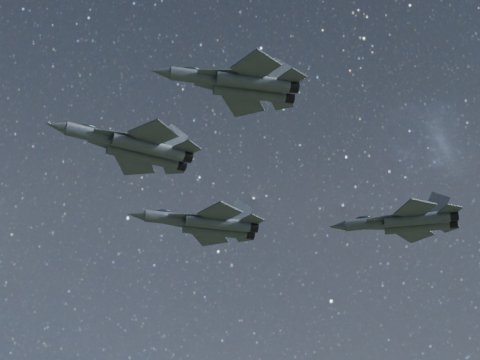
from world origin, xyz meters
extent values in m
cylinder|color=#32393F|center=(-17.00, -5.17, 146.44)|extent=(7.25, 3.02, 1.50)
cone|color=#32393F|center=(-21.49, -6.18, 146.44)|extent=(2.54, 1.82, 1.34)
ellipsoid|color=#1B2A31|center=(-18.12, -5.42, 147.16)|extent=(2.45, 1.48, 0.74)
cube|color=#32393F|center=(-12.13, -4.08, 146.39)|extent=(7.99, 3.13, 1.25)
cylinder|color=#32393F|center=(-11.55, -4.93, 145.96)|extent=(8.19, 3.23, 1.50)
cylinder|color=#32393F|center=(-11.97, -3.06, 145.96)|extent=(8.19, 3.23, 1.50)
cylinder|color=black|center=(-7.24, -3.96, 145.96)|extent=(1.52, 1.62, 1.38)
cylinder|color=black|center=(-7.66, -2.09, 145.96)|extent=(1.52, 1.62, 1.38)
cube|color=#32393F|center=(-15.03, -6.06, 146.32)|extent=(5.02, 1.20, 0.12)
cube|color=#32393F|center=(-15.60, -3.53, 146.32)|extent=(4.99, 2.97, 0.12)
cube|color=#32393F|center=(-11.23, -7.22, 146.15)|extent=(5.49, 5.50, 0.19)
cube|color=#32393F|center=(-12.66, -0.85, 146.15)|extent=(4.81, 5.10, 0.19)
cube|color=#32393F|center=(-7.34, -5.26, 146.15)|extent=(3.25, 3.26, 0.14)
cube|color=#32393F|center=(-8.31, -0.96, 146.15)|extent=(2.82, 2.95, 0.14)
cube|color=#32393F|center=(-8.78, -4.55, 147.78)|extent=(3.33, 0.62, 3.41)
cube|color=#32393F|center=(-9.31, -2.21, 147.78)|extent=(3.23, 1.14, 3.41)
cylinder|color=#32393F|center=(-6.41, 14.01, 147.68)|extent=(7.69, 1.74, 1.62)
cone|color=#32393F|center=(-11.38, 13.92, 147.68)|extent=(2.51, 1.49, 1.45)
ellipsoid|color=#1B2A31|center=(-7.65, 13.98, 148.45)|extent=(2.48, 1.13, 0.80)
cube|color=#32393F|center=(-1.02, 14.10, 147.62)|extent=(8.52, 1.70, 1.35)
cylinder|color=#32393F|center=(-0.59, 13.07, 147.16)|extent=(8.72, 1.76, 1.62)
cylinder|color=#32393F|center=(-0.62, 15.14, 147.16)|extent=(8.72, 1.76, 1.62)
cylinder|color=black|center=(4.17, 13.15, 147.16)|extent=(1.37, 1.51, 1.49)
cylinder|color=black|center=(4.14, 15.22, 147.16)|extent=(1.37, 1.51, 1.49)
cube|color=#32393F|center=(-4.52, 12.64, 147.55)|extent=(5.50, 2.06, 0.12)
cube|color=#32393F|center=(-4.56, 15.43, 147.55)|extent=(5.50, 2.23, 0.12)
cube|color=#32393F|center=(-0.75, 10.58, 147.37)|extent=(5.72, 5.88, 0.21)
cube|color=#32393F|center=(-0.87, 17.62, 147.37)|extent=(5.67, 5.84, 0.21)
cube|color=#32393F|center=(3.78, 11.79, 147.37)|extent=(3.37, 3.45, 0.16)
cube|color=#32393F|center=(3.70, 16.56, 147.37)|extent=(3.34, 3.42, 0.16)
cube|color=#32393F|center=(2.42, 12.86, 149.13)|extent=(3.60, 0.47, 3.69)
cube|color=#32393F|center=(2.37, 15.45, 149.13)|extent=(3.60, 0.52, 3.69)
cylinder|color=#32393F|center=(-7.36, -16.06, 147.40)|extent=(6.44, 1.40, 1.35)
cone|color=#32393F|center=(-11.53, -16.03, 147.40)|extent=(2.09, 1.23, 1.22)
ellipsoid|color=#1B2A31|center=(-8.40, -16.05, 148.05)|extent=(2.07, 0.93, 0.67)
cube|color=#32393F|center=(-2.84, -16.09, 147.36)|extent=(7.13, 1.35, 1.13)
cylinder|color=#32393F|center=(-2.50, -16.96, 146.97)|extent=(7.30, 1.41, 1.35)
cylinder|color=#32393F|center=(-2.49, -15.23, 146.97)|extent=(7.30, 1.41, 1.35)
cylinder|color=black|center=(1.49, -16.99, 146.97)|extent=(1.14, 1.26, 1.25)
cylinder|color=black|center=(1.50, -15.25, 146.97)|extent=(1.14, 1.26, 1.25)
cube|color=#32393F|center=(-5.81, -17.24, 147.30)|extent=(4.62, 1.83, 0.10)
cube|color=#32393F|center=(-5.79, -14.90, 147.30)|extent=(4.61, 1.77, 0.10)
cube|color=#32393F|center=(-2.69, -19.05, 147.14)|extent=(4.77, 4.91, 0.17)
cube|color=#32393F|center=(-2.65, -13.14, 147.14)|extent=(4.79, 4.92, 0.17)
cube|color=#32393F|center=(1.14, -18.12, 147.14)|extent=(2.81, 2.87, 0.13)
cube|color=#32393F|center=(1.16, -14.12, 147.14)|extent=(2.82, 2.88, 0.13)
cube|color=#32393F|center=(0.01, -17.20, 148.62)|extent=(3.02, 0.40, 3.09)
cube|color=#32393F|center=(0.03, -15.03, 148.62)|extent=(3.02, 0.39, 3.09)
cylinder|color=#32393F|center=(16.57, 1.69, 143.07)|extent=(6.74, 3.90, 1.42)
cone|color=#32393F|center=(12.55, 3.37, 143.07)|extent=(2.50, 2.01, 1.27)
ellipsoid|color=#1B2A31|center=(15.57, 2.11, 143.75)|extent=(2.36, 1.71, 0.70)
cube|color=#32393F|center=(20.93, -0.13, 143.02)|extent=(7.39, 4.13, 1.18)
cylinder|color=#32393F|center=(20.91, -1.10, 142.61)|extent=(7.58, 4.25, 1.42)
cylinder|color=#32393F|center=(21.61, 0.57, 142.61)|extent=(7.58, 4.25, 1.42)
cylinder|color=black|center=(24.76, -2.71, 142.61)|extent=(1.59, 1.66, 1.31)
cylinder|color=black|center=(25.46, -1.04, 142.61)|extent=(1.59, 1.66, 1.31)
cube|color=#32393F|center=(17.61, -0.07, 142.96)|extent=(4.48, 3.45, 0.11)
cube|color=#32393F|center=(18.55, 2.19, 142.96)|extent=(4.82, 1.93, 0.11)
cube|color=#32393F|center=(19.90, -3.04, 142.80)|extent=(4.04, 4.41, 0.18)
cube|color=#32393F|center=(22.28, 2.65, 142.80)|extent=(5.18, 5.07, 0.18)
cube|color=#32393F|center=(23.97, -3.66, 142.80)|extent=(2.36, 2.52, 0.14)
cube|color=#32393F|center=(25.58, 0.19, 142.80)|extent=(3.07, 3.04, 0.14)
cube|color=#32393F|center=(23.25, -2.33, 144.34)|extent=(2.87, 1.58, 3.23)
cube|color=#32393F|center=(24.13, -0.23, 144.34)|extent=(3.05, 1.11, 3.23)
camera|label=1|loc=(-15.27, -71.88, 101.01)|focal=55.00mm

